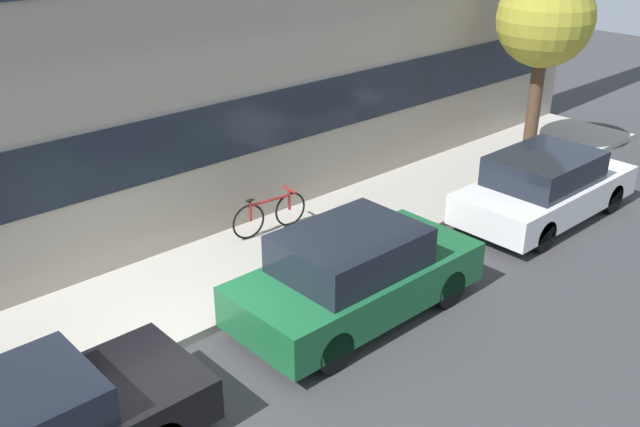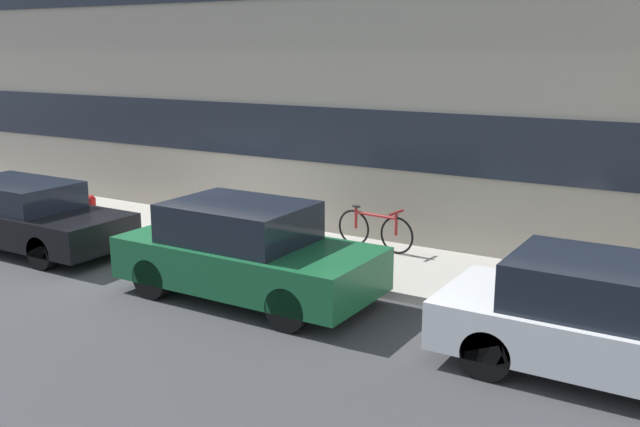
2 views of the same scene
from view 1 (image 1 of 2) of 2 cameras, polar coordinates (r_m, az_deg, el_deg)
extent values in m
plane|color=#38383A|center=(10.84, -10.59, -10.39)|extent=(56.00, 56.00, 0.00)
cube|color=#A8A399|center=(11.75, -14.00, -7.30)|extent=(28.00, 2.57, 0.14)
cube|color=#1E232D|center=(11.91, -17.98, 3.61)|extent=(25.76, 0.04, 1.10)
cylinder|color=black|center=(9.91, -17.15, -12.82)|extent=(0.60, 0.18, 0.60)
cube|color=#195B33|center=(11.11, 2.97, -5.53)|extent=(4.07, 1.80, 0.66)
cube|color=black|center=(10.70, 2.42, -2.93)|extent=(2.12, 1.59, 0.59)
cylinder|color=black|center=(12.51, 4.42, -3.16)|extent=(0.64, 0.18, 0.64)
cylinder|color=black|center=(11.61, 10.24, -5.90)|extent=(0.64, 0.18, 0.64)
cylinder|color=black|center=(11.05, -4.75, -7.28)|extent=(0.64, 0.18, 0.64)
cylinder|color=black|center=(10.01, 1.07, -10.97)|extent=(0.64, 0.18, 0.64)
cube|color=silver|center=(15.02, 17.57, 1.53)|extent=(4.15, 1.76, 0.60)
cube|color=black|center=(14.67, 17.53, 3.47)|extent=(2.16, 1.55, 0.58)
cylinder|color=black|center=(16.51, 17.50, 2.79)|extent=(0.62, 0.18, 0.62)
cylinder|color=black|center=(15.85, 22.31, 1.14)|extent=(0.62, 0.18, 0.62)
cylinder|color=black|center=(14.48, 12.16, 0.32)|extent=(0.62, 0.18, 0.62)
cylinder|color=black|center=(13.73, 17.43, -1.71)|extent=(0.62, 0.18, 0.62)
torus|color=black|center=(13.75, -2.39, 0.35)|extent=(0.69, 0.11, 0.69)
torus|color=black|center=(13.30, -5.74, -0.65)|extent=(0.69, 0.11, 0.69)
cylinder|color=maroon|center=(13.39, -4.08, 1.05)|extent=(0.89, 0.14, 0.06)
cylinder|color=maroon|center=(13.23, -5.60, 0.16)|extent=(0.06, 0.06, 0.39)
cylinder|color=maroon|center=(13.66, -2.47, 1.07)|extent=(0.06, 0.06, 0.39)
ellipsoid|color=black|center=(13.14, -5.64, 1.05)|extent=(0.21, 0.10, 0.05)
cylinder|color=maroon|center=(13.57, -2.49, 1.94)|extent=(0.09, 0.44, 0.05)
cylinder|color=#473323|center=(17.58, 16.76, 8.37)|extent=(0.31, 0.31, 2.74)
sphere|color=olive|center=(17.17, 17.58, 14.65)|extent=(2.17, 2.17, 2.17)
camera|label=2|loc=(13.58, 54.03, 4.55)|focal=40.00mm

